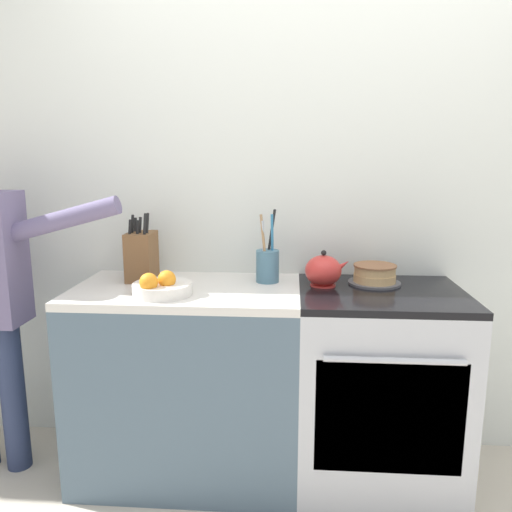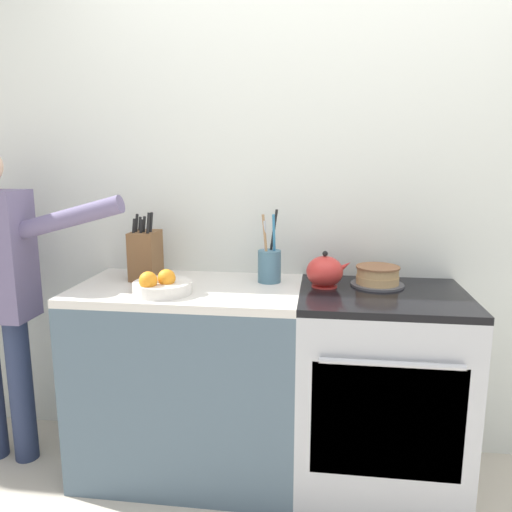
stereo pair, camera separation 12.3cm
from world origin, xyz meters
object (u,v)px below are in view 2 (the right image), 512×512
(stove_range, at_px, (379,390))
(knife_block, at_px, (146,254))
(layer_cake, at_px, (378,277))
(tea_kettle, at_px, (326,272))
(utensil_crock, at_px, (269,264))
(fruit_bowl, at_px, (161,286))

(stove_range, xyz_separation_m, knife_block, (-1.08, 0.12, 0.56))
(layer_cake, xyz_separation_m, tea_kettle, (-0.23, -0.05, 0.03))
(stove_range, distance_m, utensil_crock, 0.74)
(stove_range, height_order, tea_kettle, tea_kettle)
(tea_kettle, xyz_separation_m, fruit_bowl, (-0.68, -0.21, -0.03))
(tea_kettle, xyz_separation_m, knife_block, (-0.84, 0.05, 0.05))
(stove_range, distance_m, knife_block, 1.22)
(knife_block, distance_m, utensil_crock, 0.58)
(utensil_crock, height_order, fruit_bowl, utensil_crock)
(utensil_crock, bearing_deg, layer_cake, -0.30)
(layer_cake, bearing_deg, fruit_bowl, -164.27)
(stove_range, height_order, fruit_bowl, fruit_bowl)
(tea_kettle, height_order, utensil_crock, utensil_crock)
(stove_range, distance_m, tea_kettle, 0.57)
(layer_cake, distance_m, tea_kettle, 0.23)
(stove_range, relative_size, knife_block, 2.80)
(tea_kettle, bearing_deg, knife_block, 176.88)
(tea_kettle, height_order, fruit_bowl, tea_kettle)
(knife_block, bearing_deg, tea_kettle, -3.12)
(tea_kettle, distance_m, fruit_bowl, 0.72)
(layer_cake, height_order, tea_kettle, tea_kettle)
(knife_block, bearing_deg, utensil_crock, 0.73)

